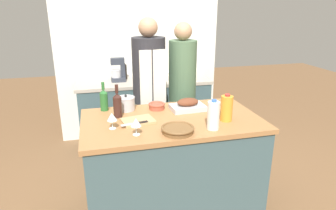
% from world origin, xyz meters
% --- Properties ---
extents(ground_plane, '(12.00, 12.00, 0.00)m').
position_xyz_m(ground_plane, '(0.00, 0.00, 0.00)').
color(ground_plane, brown).
extents(kitchen_island, '(1.52, 0.87, 0.90)m').
position_xyz_m(kitchen_island, '(0.00, 0.00, 0.45)').
color(kitchen_island, '#3D565B').
rests_on(kitchen_island, ground_plane).
extents(back_counter, '(1.73, 0.60, 0.89)m').
position_xyz_m(back_counter, '(0.00, 1.45, 0.45)').
color(back_counter, '#3D565B').
rests_on(back_counter, ground_plane).
extents(back_wall, '(2.23, 0.10, 2.55)m').
position_xyz_m(back_wall, '(0.00, 1.80, 1.27)').
color(back_wall, silver).
rests_on(back_wall, ground_plane).
extents(roasting_pan, '(0.33, 0.22, 0.11)m').
position_xyz_m(roasting_pan, '(0.20, 0.18, 0.94)').
color(roasting_pan, '#BCBCC1').
rests_on(roasting_pan, kitchen_island).
extents(wicker_basket, '(0.26, 0.26, 0.05)m').
position_xyz_m(wicker_basket, '(-0.03, -0.30, 0.92)').
color(wicker_basket, brown).
rests_on(wicker_basket, kitchen_island).
extents(cutting_board, '(0.29, 0.24, 0.02)m').
position_xyz_m(cutting_board, '(-0.29, -0.00, 0.91)').
color(cutting_board, tan).
rests_on(cutting_board, kitchen_island).
extents(stock_pot, '(0.17, 0.17, 0.15)m').
position_xyz_m(stock_pot, '(-0.35, 0.32, 0.96)').
color(stock_pot, '#B7B7BC').
rests_on(stock_pot, kitchen_island).
extents(mixing_bowl, '(0.15, 0.15, 0.06)m').
position_xyz_m(mixing_bowl, '(-0.07, 0.27, 0.93)').
color(mixing_bowl, '#A84C38').
rests_on(mixing_bowl, kitchen_island).
extents(juice_jug, '(0.10, 0.10, 0.23)m').
position_xyz_m(juice_jug, '(0.43, -0.15, 1.01)').
color(juice_jug, orange).
rests_on(juice_jug, kitchen_island).
extents(milk_jug, '(0.09, 0.09, 0.24)m').
position_xyz_m(milk_jug, '(0.26, -0.29, 1.01)').
color(milk_jug, white).
rests_on(milk_jug, kitchen_island).
extents(wine_bottle_green, '(0.07, 0.07, 0.29)m').
position_xyz_m(wine_bottle_green, '(-0.44, 0.15, 1.01)').
color(wine_bottle_green, '#381E19').
rests_on(wine_bottle_green, kitchen_island).
extents(wine_bottle_dark, '(0.07, 0.07, 0.27)m').
position_xyz_m(wine_bottle_dark, '(-0.55, 0.36, 1.00)').
color(wine_bottle_dark, '#28662D').
rests_on(wine_bottle_dark, kitchen_island).
extents(wine_glass_left, '(0.08, 0.08, 0.13)m').
position_xyz_m(wine_glass_left, '(-0.34, -0.26, 1.00)').
color(wine_glass_left, silver).
rests_on(wine_glass_left, kitchen_island).
extents(wine_glass_right, '(0.08, 0.08, 0.13)m').
position_xyz_m(wine_glass_right, '(-0.51, -0.10, 0.99)').
color(wine_glass_right, silver).
rests_on(wine_glass_right, kitchen_island).
extents(knife_chef, '(0.23, 0.07, 0.01)m').
position_xyz_m(knife_chef, '(-0.33, -0.09, 0.92)').
color(knife_chef, '#B7B7BC').
rests_on(knife_chef, cutting_board).
extents(stand_mixer, '(0.18, 0.14, 0.30)m').
position_xyz_m(stand_mixer, '(-0.32, 1.46, 1.01)').
color(stand_mixer, '#333842').
rests_on(stand_mixer, back_counter).
extents(condiment_bottle_tall, '(0.06, 0.06, 0.21)m').
position_xyz_m(condiment_bottle_tall, '(-0.23, 1.58, 0.99)').
color(condiment_bottle_tall, '#332D28').
rests_on(condiment_bottle_tall, back_counter).
extents(condiment_bottle_short, '(0.06, 0.06, 0.19)m').
position_xyz_m(condiment_bottle_short, '(-0.08, 1.40, 0.97)').
color(condiment_bottle_short, '#332D28').
rests_on(condiment_bottle_short, back_counter).
extents(condiment_bottle_extra, '(0.06, 0.06, 0.21)m').
position_xyz_m(condiment_bottle_extra, '(0.18, 1.55, 0.99)').
color(condiment_bottle_extra, '#B28E2D').
rests_on(condiment_bottle_extra, back_counter).
extents(person_cook_aproned, '(0.35, 0.36, 1.71)m').
position_xyz_m(person_cook_aproned, '(-0.05, 0.74, 0.95)').
color(person_cook_aproned, beige).
rests_on(person_cook_aproned, ground_plane).
extents(person_cook_guest, '(0.31, 0.31, 1.65)m').
position_xyz_m(person_cook_guest, '(0.33, 0.80, 0.92)').
color(person_cook_guest, beige).
rests_on(person_cook_guest, ground_plane).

